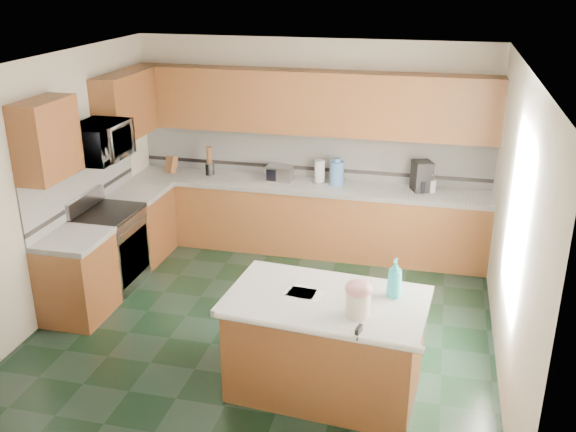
% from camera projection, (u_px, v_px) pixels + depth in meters
% --- Properties ---
extents(floor, '(4.60, 4.60, 0.00)m').
position_uv_depth(floor, '(266.00, 326.00, 6.71)').
color(floor, black).
rests_on(floor, ground).
extents(ceiling, '(4.60, 4.60, 0.00)m').
position_uv_depth(ceiling, '(263.00, 64.00, 5.73)').
color(ceiling, white).
rests_on(ceiling, ground).
extents(wall_back, '(4.60, 0.04, 2.70)m').
position_uv_depth(wall_back, '(312.00, 145.00, 8.32)').
color(wall_back, silver).
rests_on(wall_back, ground).
extents(wall_front, '(4.60, 0.04, 2.70)m').
position_uv_depth(wall_front, '(169.00, 328.00, 4.12)').
color(wall_front, silver).
rests_on(wall_front, ground).
extents(wall_left, '(0.04, 4.60, 2.70)m').
position_uv_depth(wall_left, '(52.00, 187.00, 6.72)').
color(wall_left, silver).
rests_on(wall_left, ground).
extents(wall_right, '(0.04, 4.60, 2.70)m').
position_uv_depth(wall_right, '(515.00, 227.00, 5.72)').
color(wall_right, silver).
rests_on(wall_right, ground).
extents(back_base_cab, '(4.60, 0.60, 0.86)m').
position_uv_depth(back_base_cab, '(306.00, 219.00, 8.37)').
color(back_base_cab, '#462310').
rests_on(back_base_cab, ground).
extents(back_countertop, '(4.60, 0.64, 0.06)m').
position_uv_depth(back_countertop, '(307.00, 186.00, 8.20)').
color(back_countertop, white).
rests_on(back_countertop, back_base_cab).
extents(back_upper_cab, '(4.60, 0.33, 0.78)m').
position_uv_depth(back_upper_cab, '(310.00, 102.00, 7.94)').
color(back_upper_cab, '#462310').
rests_on(back_upper_cab, wall_back).
extents(back_backsplash, '(4.60, 0.02, 0.63)m').
position_uv_depth(back_backsplash, '(311.00, 154.00, 8.33)').
color(back_backsplash, silver).
rests_on(back_backsplash, back_countertop).
extents(back_accent_band, '(4.60, 0.01, 0.05)m').
position_uv_depth(back_accent_band, '(311.00, 168.00, 8.40)').
color(back_accent_band, black).
rests_on(back_accent_band, back_countertop).
extents(left_base_cab_rear, '(0.60, 0.82, 0.86)m').
position_uv_depth(left_base_cab_rear, '(141.00, 226.00, 8.16)').
color(left_base_cab_rear, '#462310').
rests_on(left_base_cab_rear, ground).
extents(left_counter_rear, '(0.64, 0.82, 0.06)m').
position_uv_depth(left_counter_rear, '(138.00, 192.00, 7.99)').
color(left_counter_rear, white).
rests_on(left_counter_rear, left_base_cab_rear).
extents(left_base_cab_front, '(0.60, 0.72, 0.86)m').
position_uv_depth(left_base_cab_front, '(77.00, 279.00, 6.77)').
color(left_base_cab_front, '#462310').
rests_on(left_base_cab_front, ground).
extents(left_counter_front, '(0.64, 0.72, 0.06)m').
position_uv_depth(left_counter_front, '(72.00, 239.00, 6.60)').
color(left_counter_front, white).
rests_on(left_counter_front, left_base_cab_front).
extents(left_backsplash, '(0.02, 2.30, 0.63)m').
position_uv_depth(left_backsplash, '(83.00, 182.00, 7.25)').
color(left_backsplash, silver).
rests_on(left_backsplash, wall_left).
extents(left_accent_band, '(0.01, 2.30, 0.05)m').
position_uv_depth(left_accent_band, '(85.00, 198.00, 7.32)').
color(left_accent_band, black).
rests_on(left_accent_band, wall_left).
extents(left_upper_cab_rear, '(0.33, 1.09, 0.78)m').
position_uv_depth(left_upper_cab_rear, '(125.00, 106.00, 7.76)').
color(left_upper_cab_rear, '#462310').
rests_on(left_upper_cab_rear, wall_left).
extents(left_upper_cab_front, '(0.33, 0.72, 0.78)m').
position_uv_depth(left_upper_cab_front, '(46.00, 139.00, 6.25)').
color(left_upper_cab_front, '#462310').
rests_on(left_upper_cab_front, wall_left).
extents(range_body, '(0.60, 0.76, 0.88)m').
position_uv_depth(range_body, '(111.00, 250.00, 7.44)').
color(range_body, '#B7B7BC').
rests_on(range_body, ground).
extents(range_oven_door, '(0.02, 0.68, 0.55)m').
position_uv_depth(range_oven_door, '(134.00, 256.00, 7.39)').
color(range_oven_door, black).
rests_on(range_oven_door, range_body).
extents(range_cooktop, '(0.62, 0.78, 0.04)m').
position_uv_depth(range_cooktop, '(107.00, 213.00, 7.27)').
color(range_cooktop, black).
rests_on(range_cooktop, range_body).
extents(range_handle, '(0.02, 0.66, 0.02)m').
position_uv_depth(range_handle, '(134.00, 226.00, 7.24)').
color(range_handle, '#B7B7BC').
rests_on(range_handle, range_body).
extents(range_backguard, '(0.06, 0.76, 0.18)m').
position_uv_depth(range_backguard, '(85.00, 202.00, 7.28)').
color(range_backguard, '#B7B7BC').
rests_on(range_backguard, range_body).
extents(microwave, '(0.50, 0.73, 0.41)m').
position_uv_depth(microwave, '(99.00, 142.00, 6.97)').
color(microwave, '#B7B7BC').
rests_on(microwave, wall_left).
extents(island_base, '(1.65, 1.03, 0.86)m').
position_uv_depth(island_base, '(325.00, 348.00, 5.56)').
color(island_base, '#462310').
rests_on(island_base, ground).
extents(island_top, '(1.75, 1.14, 0.06)m').
position_uv_depth(island_top, '(326.00, 301.00, 5.39)').
color(island_top, white).
rests_on(island_top, island_base).
extents(island_bullnose, '(1.68, 0.20, 0.06)m').
position_uv_depth(island_bullnose, '(315.00, 332.00, 4.94)').
color(island_bullnose, white).
rests_on(island_bullnose, island_base).
extents(treat_jar, '(0.24, 0.24, 0.21)m').
position_uv_depth(treat_jar, '(358.00, 304.00, 5.08)').
color(treat_jar, silver).
rests_on(treat_jar, island_top).
extents(treat_jar_lid, '(0.22, 0.22, 0.13)m').
position_uv_depth(treat_jar_lid, '(359.00, 288.00, 5.03)').
color(treat_jar_lid, '#C77F87').
rests_on(treat_jar_lid, treat_jar).
extents(treat_jar_knob, '(0.07, 0.02, 0.02)m').
position_uv_depth(treat_jar_knob, '(359.00, 283.00, 5.01)').
color(treat_jar_knob, tan).
rests_on(treat_jar_knob, treat_jar_lid).
extents(treat_jar_knob_end_l, '(0.04, 0.04, 0.04)m').
position_uv_depth(treat_jar_knob_end_l, '(354.00, 283.00, 5.02)').
color(treat_jar_knob_end_l, tan).
rests_on(treat_jar_knob_end_l, treat_jar_lid).
extents(treat_jar_knob_end_r, '(0.04, 0.04, 0.04)m').
position_uv_depth(treat_jar_knob_end_r, '(363.00, 284.00, 5.00)').
color(treat_jar_knob_end_r, tan).
rests_on(treat_jar_knob_end_r, treat_jar_lid).
extents(soap_bottle_island, '(0.15, 0.15, 0.34)m').
position_uv_depth(soap_bottle_island, '(395.00, 278.00, 5.34)').
color(soap_bottle_island, '#27A6B2').
rests_on(soap_bottle_island, island_top).
extents(paper_sheet_a, '(0.27, 0.21, 0.00)m').
position_uv_depth(paper_sheet_a, '(300.00, 293.00, 5.46)').
color(paper_sheet_a, white).
rests_on(paper_sheet_a, island_top).
extents(paper_sheet_b, '(0.34, 0.28, 0.00)m').
position_uv_depth(paper_sheet_b, '(306.00, 293.00, 5.46)').
color(paper_sheet_b, white).
rests_on(paper_sheet_b, island_top).
extents(clamp_body, '(0.05, 0.10, 0.09)m').
position_uv_depth(clamp_body, '(359.00, 331.00, 4.87)').
color(clamp_body, black).
rests_on(clamp_body, island_top).
extents(clamp_handle, '(0.02, 0.07, 0.02)m').
position_uv_depth(clamp_handle, '(358.00, 338.00, 4.82)').
color(clamp_handle, black).
rests_on(clamp_handle, island_top).
extents(knife_block, '(0.17, 0.19, 0.24)m').
position_uv_depth(knife_block, '(171.00, 165.00, 8.60)').
color(knife_block, '#472814').
rests_on(knife_block, back_countertop).
extents(utensil_crock, '(0.12, 0.12, 0.15)m').
position_uv_depth(utensil_crock, '(210.00, 169.00, 8.52)').
color(utensil_crock, black).
rests_on(utensil_crock, back_countertop).
extents(utensil_bundle, '(0.07, 0.07, 0.23)m').
position_uv_depth(utensil_bundle, '(209.00, 155.00, 8.45)').
color(utensil_bundle, '#472814').
rests_on(utensil_bundle, utensil_crock).
extents(toaster_oven, '(0.35, 0.25, 0.19)m').
position_uv_depth(toaster_oven, '(279.00, 173.00, 8.28)').
color(toaster_oven, '#B7B7BC').
rests_on(toaster_oven, back_countertop).
extents(toaster_oven_door, '(0.29, 0.01, 0.15)m').
position_uv_depth(toaster_oven_door, '(277.00, 176.00, 8.18)').
color(toaster_oven_door, black).
rests_on(toaster_oven_door, toaster_oven).
extents(paper_towel, '(0.13, 0.13, 0.29)m').
position_uv_depth(paper_towel, '(320.00, 171.00, 8.19)').
color(paper_towel, white).
rests_on(paper_towel, back_countertop).
extents(paper_towel_base, '(0.20, 0.20, 0.01)m').
position_uv_depth(paper_towel_base, '(319.00, 182.00, 8.24)').
color(paper_towel_base, '#B7B7BC').
rests_on(paper_towel_base, back_countertop).
extents(water_jug, '(0.18, 0.18, 0.30)m').
position_uv_depth(water_jug, '(337.00, 173.00, 8.10)').
color(water_jug, '#4A78B8').
rests_on(water_jug, back_countertop).
extents(water_jug_neck, '(0.09, 0.09, 0.04)m').
position_uv_depth(water_jug_neck, '(337.00, 160.00, 8.04)').
color(water_jug_neck, '#4A78B8').
rests_on(water_jug_neck, water_jug).
extents(coffee_maker, '(0.29, 0.31, 0.37)m').
position_uv_depth(coffee_maker, '(422.00, 176.00, 7.88)').
color(coffee_maker, black).
rests_on(coffee_maker, back_countertop).
extents(coffee_carafe, '(0.15, 0.15, 0.15)m').
position_uv_depth(coffee_carafe, '(421.00, 186.00, 7.87)').
color(coffee_carafe, black).
rests_on(coffee_carafe, back_countertop).
extents(soap_bottle_back, '(0.12, 0.12, 0.23)m').
position_uv_depth(soap_bottle_back, '(431.00, 183.00, 7.85)').
color(soap_bottle_back, white).
rests_on(soap_bottle_back, back_countertop).
extents(soap_back_cap, '(0.02, 0.02, 0.03)m').
position_uv_depth(soap_back_cap, '(432.00, 172.00, 7.81)').
color(soap_back_cap, red).
rests_on(soap_back_cap, soap_bottle_back).
extents(window_light_proxy, '(0.02, 1.40, 1.10)m').
position_uv_depth(window_light_proxy, '(516.00, 219.00, 5.49)').
color(window_light_proxy, white).
rests_on(window_light_proxy, wall_right).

